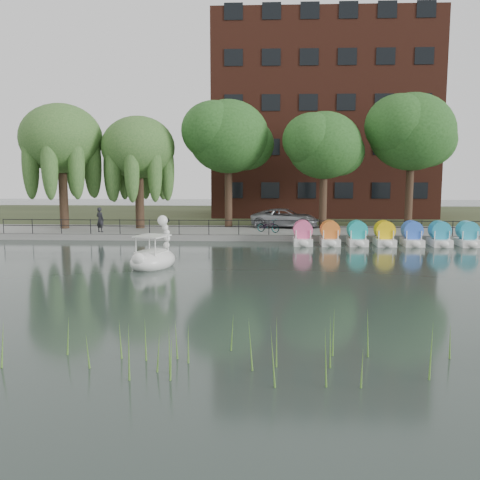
# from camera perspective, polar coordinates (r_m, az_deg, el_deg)

# --- Properties ---
(ground_plane) EXTENTS (120.00, 120.00, 0.00)m
(ground_plane) POSITION_cam_1_polar(r_m,az_deg,el_deg) (22.58, -1.73, -4.63)
(ground_plane) COLOR #34403C
(promenade) EXTENTS (40.00, 6.00, 0.40)m
(promenade) POSITION_cam_1_polar(r_m,az_deg,el_deg) (38.31, 0.07, 0.79)
(promenade) COLOR gray
(promenade) RESTS_ON ground_plane
(kerb) EXTENTS (40.00, 0.25, 0.40)m
(kerb) POSITION_cam_1_polar(r_m,az_deg,el_deg) (35.39, -0.15, 0.21)
(kerb) COLOR gray
(kerb) RESTS_ON ground_plane
(land_strip) EXTENTS (60.00, 22.00, 0.36)m
(land_strip) POSITION_cam_1_polar(r_m,az_deg,el_deg) (52.23, 0.74, 2.62)
(land_strip) COLOR #47512D
(land_strip) RESTS_ON ground_plane
(railing) EXTENTS (32.00, 0.05, 1.00)m
(railing) POSITION_cam_1_polar(r_m,az_deg,el_deg) (35.48, -0.13, 1.77)
(railing) COLOR black
(railing) RESTS_ON promenade
(apartment_building) EXTENTS (20.00, 10.07, 18.00)m
(apartment_building) POSITION_cam_1_polar(r_m,az_deg,el_deg) (52.43, 8.62, 12.60)
(apartment_building) COLOR #4C1E16
(apartment_building) RESTS_ON land_strip
(willow_left) EXTENTS (5.88, 5.88, 9.01)m
(willow_left) POSITION_cam_1_polar(r_m,az_deg,el_deg) (41.25, -18.56, 10.17)
(willow_left) COLOR #473323
(willow_left) RESTS_ON promenade
(willow_mid) EXTENTS (5.32, 5.32, 8.15)m
(willow_mid) POSITION_cam_1_polar(r_m,az_deg,el_deg) (40.09, -10.80, 9.62)
(willow_mid) COLOR #473323
(willow_mid) RESTS_ON promenade
(broadleaf_center) EXTENTS (6.00, 6.00, 9.25)m
(broadleaf_center) POSITION_cam_1_polar(r_m,az_deg,el_deg) (40.15, -1.26, 10.91)
(broadleaf_center) COLOR #473323
(broadleaf_center) RESTS_ON promenade
(broadleaf_right) EXTENTS (5.40, 5.40, 8.32)m
(broadleaf_right) POSITION_cam_1_polar(r_m,az_deg,el_deg) (39.76, 8.97, 9.88)
(broadleaf_right) COLOR #473323
(broadleaf_right) RESTS_ON promenade
(broadleaf_far) EXTENTS (6.30, 6.30, 9.71)m
(broadleaf_far) POSITION_cam_1_polar(r_m,az_deg,el_deg) (42.00, 17.85, 10.87)
(broadleaf_far) COLOR #473323
(broadleaf_far) RESTS_ON promenade
(minivan) EXTENTS (3.53, 6.12, 1.61)m
(minivan) POSITION_cam_1_polar(r_m,az_deg,el_deg) (39.96, 4.83, 2.49)
(minivan) COLOR gray
(minivan) RESTS_ON promenade
(bicycle) EXTENTS (1.36, 1.80, 1.00)m
(bicycle) POSITION_cam_1_polar(r_m,az_deg,el_deg) (36.91, 3.03, 1.61)
(bicycle) COLOR gray
(bicycle) RESTS_ON promenade
(pedestrian) EXTENTS (0.86, 0.76, 1.98)m
(pedestrian) POSITION_cam_1_polar(r_m,az_deg,el_deg) (38.17, -14.71, 2.30)
(pedestrian) COLOR black
(pedestrian) RESTS_ON promenade
(swan_boat) EXTENTS (2.72, 3.36, 2.46)m
(swan_boat) POSITION_cam_1_polar(r_m,az_deg,el_deg) (26.50, -9.20, -1.69)
(swan_boat) COLOR white
(swan_boat) RESTS_ON ground_plane
(pedal_boat_row) EXTENTS (11.35, 1.70, 1.40)m
(pedal_boat_row) POSITION_cam_1_polar(r_m,az_deg,el_deg) (34.60, 15.16, 0.45)
(pedal_boat_row) COLOR white
(pedal_boat_row) RESTS_ON ground_plane
(reed_bank) EXTENTS (24.00, 2.40, 1.20)m
(reed_bank) POSITION_cam_1_polar(r_m,az_deg,el_deg) (13.20, 3.93, -11.00)
(reed_bank) COLOR #669938
(reed_bank) RESTS_ON ground_plane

